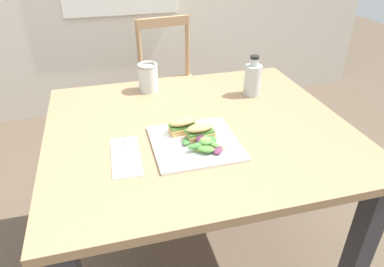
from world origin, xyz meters
TOP-DOWN VIEW (x-y plane):
  - dining_table at (0.14, 0.08)m, footprint 1.11×0.97m
  - chair_wooden_far at (0.26, 1.13)m, footprint 0.45×0.45m
  - plate_lunch at (0.09, -0.04)m, footprint 0.29×0.29m
  - sandwich_half_front at (0.12, -0.03)m, footprint 0.11×0.07m
  - sandwich_half_back at (0.07, 0.03)m, footprint 0.11×0.07m
  - salad_mixed_greens at (0.12, -0.08)m, footprint 0.15×0.15m
  - napkin_folded at (-0.14, -0.06)m, footprint 0.10×0.23m
  - fork_on_napkin at (-0.14, -0.04)m, footprint 0.03×0.19m
  - bottle_cold_brew at (0.44, 0.28)m, footprint 0.07×0.07m
  - mason_jar_iced_tea at (0.01, 0.44)m, footprint 0.09×0.09m

SIDE VIEW (x-z plane):
  - chair_wooden_far at x=0.26m, z-range 0.01..0.88m
  - dining_table at x=0.14m, z-range 0.24..0.98m
  - napkin_folded at x=-0.14m, z-range 0.74..0.74m
  - plate_lunch at x=0.09m, z-range 0.74..0.75m
  - fork_on_napkin at x=-0.14m, z-range 0.74..0.75m
  - salad_mixed_greens at x=0.12m, z-range 0.75..0.78m
  - sandwich_half_front at x=0.12m, z-range 0.75..0.81m
  - sandwich_half_back at x=0.07m, z-range 0.75..0.81m
  - mason_jar_iced_tea at x=0.01m, z-range 0.73..0.86m
  - bottle_cold_brew at x=0.44m, z-range 0.71..0.89m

